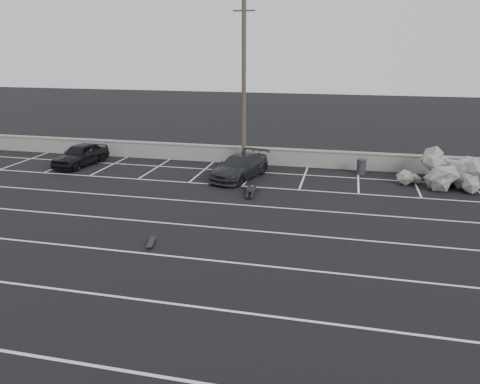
% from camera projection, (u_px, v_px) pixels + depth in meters
% --- Properties ---
extents(ground, '(120.00, 120.00, 0.00)m').
position_uv_depth(ground, '(159.00, 255.00, 16.65)').
color(ground, black).
rests_on(ground, ground).
extents(seawall, '(50.00, 0.45, 1.06)m').
position_uv_depth(seawall, '(245.00, 155.00, 29.50)').
color(seawall, gray).
rests_on(seawall, ground).
extents(stall_lines, '(36.00, 20.05, 0.01)m').
position_uv_depth(stall_lines, '(196.00, 213.00, 20.77)').
color(stall_lines, silver).
rests_on(stall_lines, ground).
extents(car_left, '(2.21, 4.25, 1.38)m').
position_uv_depth(car_left, '(81.00, 155.00, 28.90)').
color(car_left, black).
rests_on(car_left, ground).
extents(car_right, '(3.03, 4.89, 1.32)m').
position_uv_depth(car_right, '(240.00, 167.00, 26.15)').
color(car_right, '#222328').
rests_on(car_right, ground).
extents(utility_pole, '(1.29, 0.26, 9.64)m').
position_uv_depth(utility_pole, '(244.00, 86.00, 27.43)').
color(utility_pole, '#4C4238').
rests_on(utility_pole, ground).
extents(trash_bin, '(0.71, 0.71, 0.88)m').
position_uv_depth(trash_bin, '(361.00, 167.00, 26.98)').
color(trash_bin, '#2A2A2D').
rests_on(trash_bin, ground).
extents(riprap_pile, '(5.80, 3.96, 1.47)m').
position_uv_depth(riprap_pile, '(459.00, 176.00, 24.67)').
color(riprap_pile, '#98958E').
rests_on(riprap_pile, ground).
extents(person, '(1.45, 2.53, 0.46)m').
position_uv_depth(person, '(251.00, 188.00, 23.65)').
color(person, black).
rests_on(person, ground).
extents(skateboard, '(0.41, 0.87, 0.10)m').
position_uv_depth(skateboard, '(151.00, 243.00, 17.49)').
color(skateboard, black).
rests_on(skateboard, ground).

